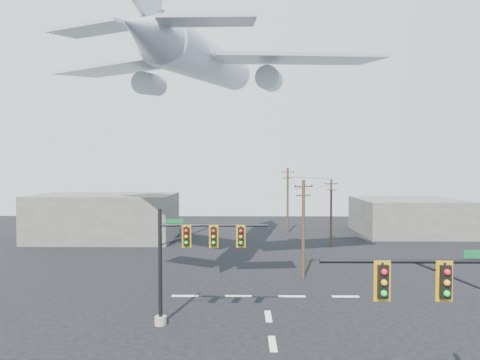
{
  "coord_description": "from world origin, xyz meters",
  "views": [
    {
      "loc": [
        -1.55,
        -17.63,
        9.74
      ],
      "look_at": [
        -1.8,
        5.0,
        8.95
      ],
      "focal_mm": 30.0,
      "sensor_mm": 36.0,
      "label": 1
    }
  ],
  "objects_px": {
    "utility_pole_c": "(288,199)",
    "signal_mast_near": "(464,329)",
    "utility_pole_a": "(303,227)",
    "utility_pole_b": "(331,211)",
    "signal_mast_far": "(187,260)",
    "airliner": "(209,63)"
  },
  "relations": [
    {
      "from": "utility_pole_c",
      "to": "signal_mast_near",
      "type": "bearing_deg",
      "value": -100.27
    },
    {
      "from": "signal_mast_near",
      "to": "utility_pole_a",
      "type": "height_order",
      "value": "utility_pole_a"
    },
    {
      "from": "utility_pole_b",
      "to": "utility_pole_c",
      "type": "height_order",
      "value": "utility_pole_c"
    },
    {
      "from": "signal_mast_far",
      "to": "utility_pole_c",
      "type": "xyz_separation_m",
      "value": [
        9.77,
        33.89,
        0.93
      ]
    },
    {
      "from": "signal_mast_near",
      "to": "utility_pole_c",
      "type": "relative_size",
      "value": 0.78
    },
    {
      "from": "utility_pole_a",
      "to": "utility_pole_c",
      "type": "distance_m",
      "value": 23.67
    },
    {
      "from": "signal_mast_far",
      "to": "utility_pole_b",
      "type": "relative_size",
      "value": 0.88
    },
    {
      "from": "signal_mast_near",
      "to": "signal_mast_far",
      "type": "relative_size",
      "value": 1.04
    },
    {
      "from": "signal_mast_near",
      "to": "utility_pole_b",
      "type": "height_order",
      "value": "utility_pole_b"
    },
    {
      "from": "utility_pole_c",
      "to": "utility_pole_a",
      "type": "bearing_deg",
      "value": -105.1
    },
    {
      "from": "utility_pole_b",
      "to": "utility_pole_c",
      "type": "xyz_separation_m",
      "value": [
        -4.22,
        9.63,
        0.72
      ]
    },
    {
      "from": "airliner",
      "to": "signal_mast_near",
      "type": "bearing_deg",
      "value": -143.59
    },
    {
      "from": "signal_mast_near",
      "to": "utility_pole_c",
      "type": "bearing_deg",
      "value": 91.94
    },
    {
      "from": "utility_pole_b",
      "to": "signal_mast_near",
      "type": "bearing_deg",
      "value": -72.12
    },
    {
      "from": "signal_mast_near",
      "to": "signal_mast_far",
      "type": "height_order",
      "value": "signal_mast_near"
    },
    {
      "from": "signal_mast_far",
      "to": "airliner",
      "type": "distance_m",
      "value": 19.92
    },
    {
      "from": "signal_mast_far",
      "to": "utility_pole_a",
      "type": "distance_m",
      "value": 13.37
    },
    {
      "from": "signal_mast_far",
      "to": "utility_pole_a",
      "type": "xyz_separation_m",
      "value": [
        8.57,
        10.25,
        0.43
      ]
    },
    {
      "from": "utility_pole_b",
      "to": "airliner",
      "type": "distance_m",
      "value": 23.27
    },
    {
      "from": "utility_pole_a",
      "to": "airliner",
      "type": "height_order",
      "value": "airliner"
    },
    {
      "from": "signal_mast_near",
      "to": "signal_mast_far",
      "type": "distance_m",
      "value": 15.13
    },
    {
      "from": "signal_mast_near",
      "to": "utility_pole_b",
      "type": "relative_size",
      "value": 0.92
    }
  ]
}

